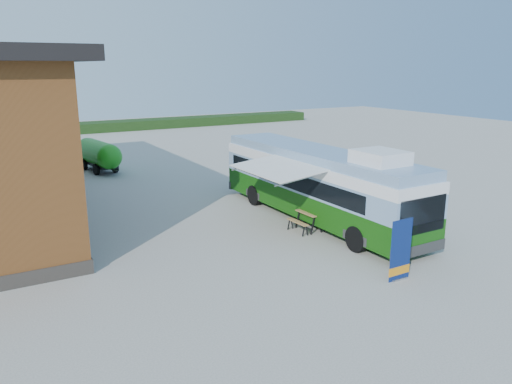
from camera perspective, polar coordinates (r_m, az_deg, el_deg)
ground at (r=20.20m, az=0.19°, el=-5.60°), size 100.00×100.00×0.00m
hedge at (r=57.54m, az=-12.05°, el=7.62°), size 40.00×3.00×1.00m
bus at (r=22.58m, az=7.06°, el=1.18°), size 2.74×12.25×3.75m
awning at (r=20.95m, az=3.06°, el=2.88°), size 2.70×4.36×0.52m
banner at (r=17.04m, az=16.16°, el=-6.99°), size 0.91×0.19×2.09m
picnic_table at (r=21.39m, az=6.04°, el=-2.84°), size 1.46×1.31×0.81m
person_a at (r=27.16m, az=-21.05°, el=0.80°), size 0.82×0.85×1.96m
person_b at (r=25.43m, az=-20.16°, el=-0.46°), size 0.96×0.95×1.56m
slurry_tanker at (r=34.80m, az=-17.57°, el=4.19°), size 2.17×5.47×2.03m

